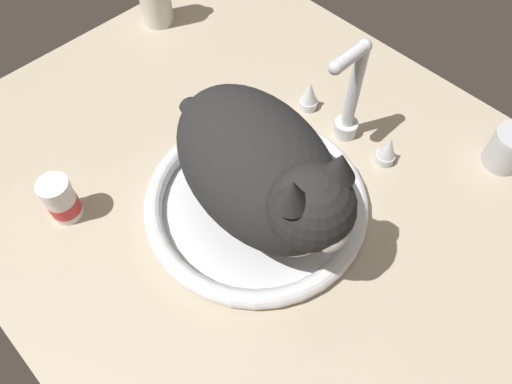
# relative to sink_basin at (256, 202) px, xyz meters

# --- Properties ---
(countertop) EXTENTS (1.01, 0.83, 0.03)m
(countertop) POSITION_rel_sink_basin_xyz_m (-0.03, 0.04, -0.03)
(countertop) COLOR #B7A88E
(countertop) RESTS_ON ground
(sink_basin) EXTENTS (0.34, 0.34, 0.03)m
(sink_basin) POSITION_rel_sink_basin_xyz_m (0.00, 0.00, 0.00)
(sink_basin) COLOR white
(sink_basin) RESTS_ON countertop
(faucet) EXTENTS (0.20, 0.09, 0.20)m
(faucet) POSITION_rel_sink_basin_xyz_m (-0.00, 0.21, 0.06)
(faucet) COLOR silver
(faucet) RESTS_ON countertop
(cat) EXTENTS (0.38, 0.24, 0.21)m
(cat) POSITION_rel_sink_basin_xyz_m (0.02, -0.00, 0.10)
(cat) COLOR black
(cat) RESTS_ON sink_basin
(metal_jar) EXTENTS (0.06, 0.06, 0.07)m
(metal_jar) POSITION_rel_sink_basin_xyz_m (0.22, 0.35, 0.02)
(metal_jar) COLOR #B2B5BA
(metal_jar) RESTS_ON countertop
(pill_bottle) EXTENTS (0.05, 0.05, 0.08)m
(pill_bottle) POSITION_rel_sink_basin_xyz_m (-0.19, -0.21, 0.02)
(pill_bottle) COLOR white
(pill_bottle) RESTS_ON countertop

